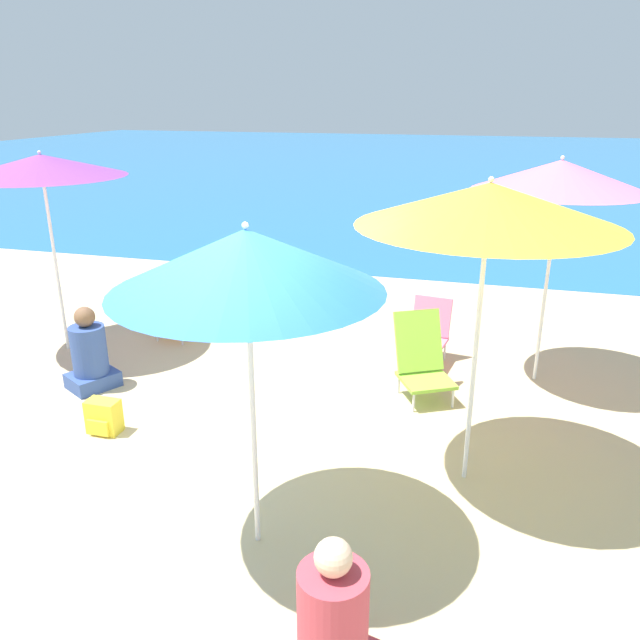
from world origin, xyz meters
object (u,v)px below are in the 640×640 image
beach_umbrella_yellow (489,205)px  person_seated_far (333,629)px  beach_umbrella_pink (560,176)px  backpack_yellow (104,417)px  beach_umbrella_blue (247,261)px  beach_chair_orange (181,304)px  person_seated_near (90,356)px  beach_umbrella_purple (41,166)px  beach_chair_pink (428,331)px  beach_chair_lime (422,359)px

beach_umbrella_yellow → person_seated_far: size_ratio=2.62×
beach_umbrella_pink → backpack_yellow: size_ratio=7.50×
beach_umbrella_blue → person_seated_far: 2.03m
beach_chair_orange → person_seated_near: bearing=-91.3°
beach_umbrella_blue → person_seated_near: beach_umbrella_blue is taller
beach_umbrella_purple → person_seated_near: bearing=-41.9°
beach_umbrella_blue → beach_chair_pink: beach_umbrella_blue is taller
beach_umbrella_yellow → beach_umbrella_pink: (0.63, 2.08, -0.02)m
beach_umbrella_purple → backpack_yellow: (1.59, -1.62, -2.01)m
beach_umbrella_blue → person_seated_far: bearing=-50.8°
person_seated_near → backpack_yellow: 1.05m
beach_umbrella_yellow → beach_chair_pink: 2.94m
beach_chair_lime → beach_chair_orange: bearing=135.8°
beach_umbrella_yellow → beach_umbrella_purple: 5.01m
beach_umbrella_yellow → beach_umbrella_purple: bearing=163.0°
beach_umbrella_yellow → person_seated_near: bearing=170.7°
beach_umbrella_pink → beach_chair_pink: (-1.18, 0.17, -1.79)m
person_seated_near → backpack_yellow: (0.66, -0.79, -0.20)m
beach_umbrella_blue → beach_chair_orange: bearing=124.3°
person_seated_near → person_seated_far: person_seated_far is taller
beach_chair_lime → backpack_yellow: beach_chair_lime is taller
beach_chair_orange → beach_chair_lime: (3.12, -0.87, -0.03)m
beach_chair_lime → beach_chair_pink: (-0.03, 0.87, -0.03)m
beach_umbrella_yellow → beach_chair_lime: size_ratio=2.81×
beach_umbrella_purple → beach_umbrella_blue: bearing=-37.1°
beach_chair_pink → person_seated_near: size_ratio=0.82×
beach_umbrella_pink → beach_chair_pink: bearing=171.9°
beach_chair_orange → backpack_yellow: bearing=-73.3°
beach_chair_pink → backpack_yellow: size_ratio=2.32×
beach_umbrella_pink → beach_umbrella_yellow: bearing=-106.7°
person_seated_near → person_seated_far: (3.30, -2.73, 0.01)m
beach_umbrella_blue → beach_chair_pink: 3.85m
beach_umbrella_yellow → person_seated_far: (-0.55, -2.10, -1.82)m
beach_umbrella_yellow → beach_chair_lime: 2.32m
beach_umbrella_pink → backpack_yellow: bearing=-149.6°
beach_umbrella_blue → beach_chair_orange: size_ratio=2.60×
beach_chair_pink → person_seated_near: (-3.30, -1.62, -0.01)m
beach_umbrella_yellow → backpack_yellow: 3.79m
beach_umbrella_purple → beach_chair_orange: size_ratio=2.74×
beach_chair_pink → person_seated_far: person_seated_far is taller
beach_chair_pink → person_seated_far: 4.35m
person_seated_near → backpack_yellow: bearing=-20.9°
beach_chair_lime → person_seated_far: 3.48m
person_seated_far → beach_umbrella_purple: bearing=152.4°
beach_umbrella_yellow → beach_umbrella_blue: (-1.33, -1.15, -0.20)m
beach_umbrella_blue → beach_umbrella_pink: (1.96, 3.23, 0.18)m
person_seated_far → beach_chair_pink: bearing=102.6°
beach_umbrella_pink → beach_chair_pink: beach_umbrella_pink is taller
beach_umbrella_pink → beach_chair_orange: (-4.27, 0.16, -1.74)m
beach_chair_pink → beach_umbrella_blue: bearing=-94.3°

